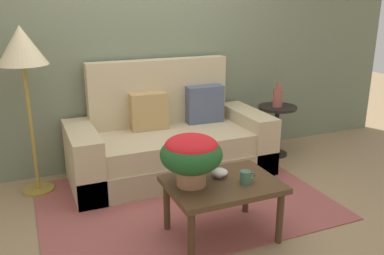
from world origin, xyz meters
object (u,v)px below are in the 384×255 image
(side_table, at_px, (277,122))
(potted_plant, at_px, (191,154))
(coffee_table, at_px, (222,189))
(couch, at_px, (170,143))
(floor_lamp, at_px, (22,53))
(snack_bowl, at_px, (219,172))
(coffee_mug, at_px, (246,177))
(table_vase, at_px, (278,97))

(side_table, relative_size, potted_plant, 1.31)
(coffee_table, bearing_deg, couch, 87.75)
(floor_lamp, relative_size, snack_bowl, 12.12)
(potted_plant, distance_m, coffee_mug, 0.44)
(couch, bearing_deg, potted_plant, -102.81)
(couch, distance_m, coffee_mug, 1.38)
(couch, relative_size, potted_plant, 4.49)
(snack_bowl, relative_size, table_vase, 0.46)
(coffee_mug, xyz_separation_m, snack_bowl, (-0.13, 0.18, -0.01))
(coffee_mug, bearing_deg, side_table, 48.70)
(floor_lamp, height_order, coffee_mug, floor_lamp)
(potted_plant, relative_size, coffee_mug, 3.56)
(coffee_mug, relative_size, snack_bowl, 0.99)
(couch, xyz_separation_m, table_vase, (1.29, 0.01, 0.36))
(coffee_table, height_order, snack_bowl, snack_bowl)
(coffee_table, distance_m, coffee_mug, 0.20)
(snack_bowl, bearing_deg, side_table, 41.99)
(snack_bowl, bearing_deg, coffee_mug, -54.70)
(coffee_mug, distance_m, table_vase, 1.83)
(potted_plant, xyz_separation_m, table_vase, (1.57, 1.24, 0.00))
(coffee_mug, bearing_deg, floor_lamp, 133.78)
(potted_plant, relative_size, table_vase, 1.63)
(coffee_mug, bearing_deg, coffee_table, 148.77)
(couch, height_order, floor_lamp, floor_lamp)
(coffee_table, relative_size, snack_bowl, 6.46)
(couch, xyz_separation_m, snack_bowl, (-0.03, -1.19, 0.16))
(potted_plant, bearing_deg, table_vase, 38.21)
(table_vase, bearing_deg, snack_bowl, -137.95)
(side_table, distance_m, potted_plant, 2.04)
(couch, bearing_deg, side_table, 0.79)
(side_table, xyz_separation_m, potted_plant, (-1.59, -1.25, 0.29))
(potted_plant, bearing_deg, floor_lamp, 127.59)
(coffee_mug, bearing_deg, couch, 93.95)
(coffee_table, relative_size, coffee_mug, 6.51)
(table_vase, bearing_deg, coffee_mug, -131.18)
(potted_plant, xyz_separation_m, coffee_mug, (0.37, -0.13, -0.19))
(floor_lamp, relative_size, coffee_mug, 12.20)
(potted_plant, height_order, coffee_mug, potted_plant)
(couch, relative_size, side_table, 3.44)
(couch, relative_size, snack_bowl, 15.88)
(floor_lamp, distance_m, snack_bowl, 1.97)
(floor_lamp, xyz_separation_m, potted_plant, (1.01, -1.31, -0.61))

